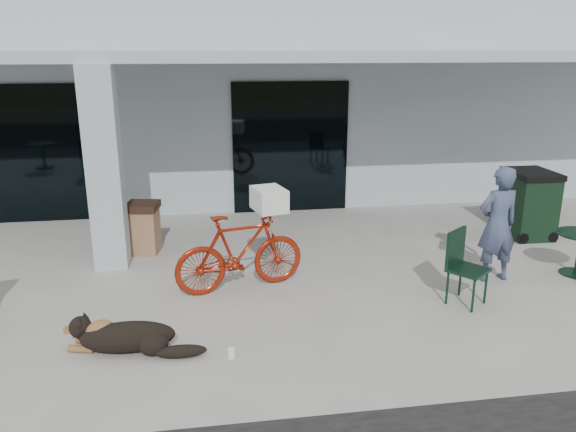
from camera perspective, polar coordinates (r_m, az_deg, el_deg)
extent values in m
plane|color=#A6A39D|center=(7.26, -7.85, -10.90)|extent=(80.00, 80.00, 0.00)
cube|color=#AEBCC5|center=(14.98, -8.89, 12.36)|extent=(22.00, 7.00, 4.50)
cube|color=black|center=(12.02, -24.13, 5.73)|extent=(2.80, 0.06, 2.70)
cube|color=black|center=(11.73, 0.25, 6.95)|extent=(2.40, 0.06, 2.70)
cube|color=#AEBCC5|center=(9.04, -18.12, 4.51)|extent=(0.50, 0.50, 3.12)
cube|color=#AEBCC5|center=(10.04, -9.04, 15.77)|extent=(22.00, 2.80, 0.18)
imported|color=maroon|center=(7.99, -4.91, -3.66)|extent=(1.96, 0.97, 1.14)
cube|color=white|center=(7.91, -1.94, 1.71)|extent=(0.52, 0.62, 0.32)
cylinder|color=white|center=(6.52, -5.77, -13.69)|extent=(0.11, 0.11, 0.11)
imported|color=#3D4967|center=(8.75, 20.51, -0.81)|extent=(0.67, 0.47, 1.73)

